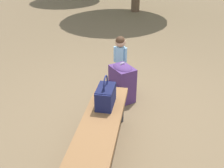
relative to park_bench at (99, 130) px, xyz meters
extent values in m
plane|color=brown|center=(0.86, -0.18, -0.39)|extent=(40.00, 40.00, 0.00)
cube|color=brown|center=(0.00, 0.00, 0.03)|extent=(1.63, 0.56, 0.06)
cylinder|color=#2D2D33|center=(0.71, 0.07, -0.20)|extent=(0.05, 0.05, 0.39)
cylinder|color=#2D2D33|center=(0.68, -0.21, -0.20)|extent=(0.05, 0.05, 0.39)
cylinder|color=#2D2D33|center=(0.70, -0.07, -0.29)|extent=(0.07, 0.28, 0.04)
cube|color=#191E4C|center=(0.37, -0.04, 0.17)|extent=(0.34, 0.22, 0.22)
cube|color=#131639|center=(0.37, -0.04, 0.27)|extent=(0.31, 0.22, 0.02)
torus|color=#191E4C|center=(0.37, -0.04, 0.33)|extent=(0.20, 0.04, 0.20)
cylinder|color=#CCCC8C|center=(1.74, -0.10, -0.22)|extent=(0.07, 0.07, 0.34)
cylinder|color=#CCCC8C|center=(1.72, -0.18, -0.22)|extent=(0.07, 0.07, 0.34)
ellipsoid|color=white|center=(1.76, -0.11, -0.37)|extent=(0.10, 0.07, 0.04)
ellipsoid|color=white|center=(1.74, -0.19, -0.37)|extent=(0.10, 0.07, 0.04)
cube|color=#8CBFE5|center=(1.73, -0.14, 0.10)|extent=(0.13, 0.15, 0.30)
cylinder|color=#8CBFE5|center=(1.75, -0.06, 0.11)|extent=(0.05, 0.05, 0.25)
cylinder|color=#8CBFE5|center=(1.71, -0.23, 0.11)|extent=(0.05, 0.05, 0.25)
sphere|color=tan|center=(1.73, -0.14, 0.33)|extent=(0.16, 0.16, 0.16)
sphere|color=#3F2819|center=(1.73, -0.14, 0.34)|extent=(0.15, 0.15, 0.15)
cube|color=#4C2D66|center=(1.22, -0.20, -0.13)|extent=(0.44, 0.42, 0.53)
ellipsoid|color=#4C2D66|center=(1.22, -0.20, 0.12)|extent=(0.42, 0.40, 0.12)
cube|color=#311D42|center=(1.14, -0.07, -0.21)|extent=(0.23, 0.17, 0.24)
cube|color=#311D42|center=(1.24, -0.36, -0.13)|extent=(0.06, 0.05, 0.45)
cube|color=#311D42|center=(1.37, -0.27, -0.13)|extent=(0.06, 0.05, 0.45)
torus|color=#B2B2B7|center=(1.22, -0.20, 0.17)|extent=(0.06, 0.08, 0.09)
camera|label=1|loc=(-2.01, -0.27, 1.63)|focal=40.70mm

